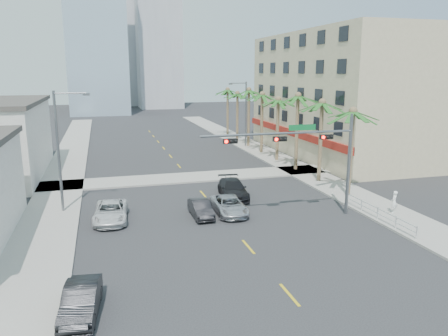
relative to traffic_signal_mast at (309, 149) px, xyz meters
name	(u,v)px	position (x,y,z in m)	size (l,w,h in m)	color
ground	(273,276)	(-5.78, -7.95, -5.06)	(260.00, 260.00, 0.00)	#262628
sidewalk_right	(309,174)	(6.22, 12.05, -4.99)	(4.00, 120.00, 0.15)	gray
sidewalk_left	(59,192)	(-17.78, 12.05, -4.99)	(4.00, 120.00, 0.15)	gray
sidewalk_cross	(189,177)	(-5.78, 14.05, -4.99)	(80.00, 4.00, 0.15)	gray
building_right	(348,95)	(16.21, 22.05, 2.43)	(15.25, 28.00, 15.00)	tan
tower_far_left	(95,13)	(-13.78, 87.05, 18.94)	(14.00, 14.00, 48.00)	#99B2C6
tower_far_right	(157,0)	(3.22, 102.05, 24.94)	(12.00, 12.00, 60.00)	#ADADB2
tower_far_center	(113,36)	(-8.78, 117.05, 15.94)	(16.00, 16.00, 42.00)	#ADADB2
traffic_signal_mast	(309,149)	(0.00, 0.00, 0.00)	(11.12, 0.54, 7.20)	slate
palm_tree_0	(353,112)	(5.82, 4.05, 2.02)	(4.80, 4.80, 7.80)	brown
palm_tree_1	(322,104)	(5.82, 9.25, 2.37)	(4.80, 4.80, 8.16)	brown
palm_tree_2	(298,97)	(5.82, 14.45, 2.72)	(4.80, 4.80, 8.52)	brown
palm_tree_3	(278,100)	(5.82, 19.65, 2.02)	(4.80, 4.80, 7.80)	brown
palm_tree_4	(262,95)	(5.82, 24.85, 2.37)	(4.80, 4.80, 8.16)	brown
palm_tree_5	(249,91)	(5.82, 30.05, 2.72)	(4.80, 4.80, 8.52)	brown
palm_tree_6	(237,94)	(5.82, 35.25, 2.02)	(4.80, 4.80, 7.80)	brown
palm_tree_7	(228,90)	(5.82, 40.45, 2.37)	(4.80, 4.80, 8.16)	brown
streetlight_left	(61,146)	(-16.78, 6.05, 0.00)	(2.55, 0.25, 9.00)	slate
streetlight_right	(244,111)	(5.21, 30.05, 0.00)	(2.55, 0.25, 9.00)	slate
guardrail	(378,212)	(4.52, -1.95, -4.39)	(0.08, 8.08, 1.00)	silver
car_parked_mid	(81,301)	(-15.15, -9.14, -4.39)	(1.41, 4.05, 1.34)	black
car_parked_far	(111,212)	(-13.58, 3.09, -4.39)	(2.24, 4.85, 1.35)	silver
car_lane_left	(201,209)	(-7.28, 2.30, -4.45)	(1.29, 3.71, 1.22)	black
car_lane_center	(229,205)	(-5.11, 2.41, -4.42)	(2.13, 4.62, 1.28)	#BCBCC1
car_lane_right	(233,189)	(-3.61, 6.40, -4.32)	(2.08, 5.13, 1.49)	black
pedestrian	(394,202)	(6.42, -1.14, -4.08)	(0.61, 0.40, 1.67)	white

